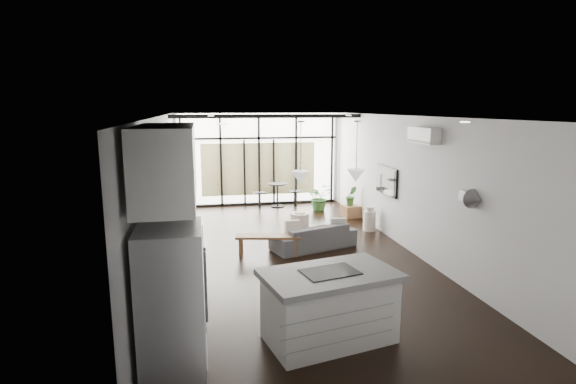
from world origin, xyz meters
name	(u,v)px	position (x,y,z in m)	size (l,w,h in m)	color
floor	(291,255)	(0.00, 0.00, 0.00)	(5.00, 10.00, 0.00)	black
ceiling	(291,116)	(0.00, 0.00, 2.80)	(5.00, 10.00, 0.00)	silver
wall_left	(161,192)	(-2.50, 0.00, 1.40)	(0.02, 10.00, 2.80)	silver
wall_right	(408,183)	(2.50, 0.00, 1.40)	(0.02, 10.00, 2.80)	silver
wall_back	(259,159)	(0.00, 5.00, 1.40)	(5.00, 0.02, 2.80)	silver
wall_front	(399,282)	(0.00, -5.00, 1.40)	(5.00, 0.02, 2.80)	silver
glazing	(259,160)	(0.00, 4.88, 1.40)	(5.00, 0.20, 2.80)	black
skylight	(263,114)	(0.00, 4.00, 2.77)	(4.70, 1.90, 0.06)	silver
neighbour_building	(259,169)	(0.00, 4.95, 1.10)	(3.50, 0.02, 1.60)	beige
island	(329,306)	(-0.19, -3.44, 0.46)	(1.69, 1.00, 0.92)	silver
cooktop	(330,272)	(-0.19, -3.44, 0.93)	(0.69, 0.46, 0.01)	black
fridge	(172,306)	(-2.10, -3.95, 0.87)	(0.68, 0.85, 1.75)	#A7A7AC
appliance_column	(171,255)	(-2.14, -3.15, 1.18)	(0.61, 0.64, 2.35)	silver
upper_cabinets	(166,164)	(-2.12, -3.50, 2.35)	(0.62, 1.75, 0.86)	silver
pendant_left	(301,177)	(-0.40, -2.65, 2.02)	(0.26, 0.26, 0.18)	silver
pendant_right	(356,176)	(0.40, -2.65, 2.02)	(0.26, 0.26, 0.18)	silver
sofa	(313,232)	(0.56, 0.34, 0.35)	(1.81, 0.53, 0.71)	#464648
console_bench	(268,245)	(-0.46, 0.06, 0.21)	(1.31, 0.33, 0.42)	brown
pouf	(300,221)	(0.62, 1.97, 0.19)	(0.47, 0.47, 0.38)	silver
crate	(351,211)	(2.24, 2.79, 0.16)	(0.43, 0.43, 0.33)	brown
plant_tall	(319,200)	(1.61, 3.76, 0.31)	(0.71, 0.78, 0.61)	#346A2E
plant_crate	(351,201)	(2.24, 2.79, 0.45)	(0.30, 0.55, 0.24)	#346A2E
milk_can	(370,218)	(2.25, 1.43, 0.30)	(0.31, 0.31, 0.60)	silver
bistro_set	(277,196)	(0.49, 4.49, 0.32)	(1.34, 0.54, 0.64)	black
tv	(386,181)	(2.46, 1.00, 1.30)	(0.05, 1.10, 0.65)	black
ac_unit	(424,135)	(2.38, -0.80, 2.45)	(0.22, 0.90, 0.30)	silver
framed_art	(160,189)	(-2.47, -0.50, 1.55)	(0.04, 0.70, 0.90)	black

